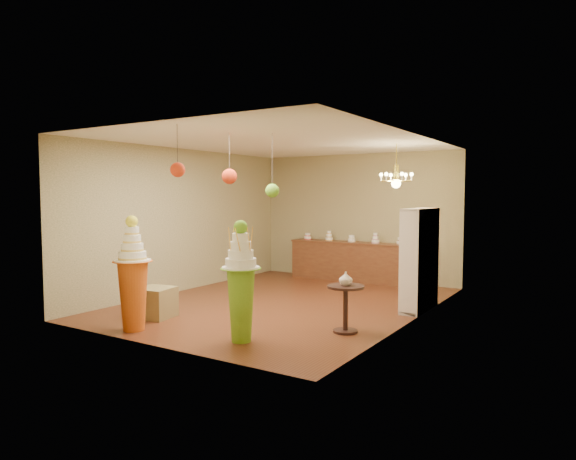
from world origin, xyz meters
The scene contains 17 objects.
floor centered at (0.00, 0.00, 0.00)m, with size 6.50×6.50×0.00m, color #582A17.
ceiling centered at (0.00, 0.00, 3.00)m, with size 6.50×6.50×0.00m, color white.
wall_back centered at (0.00, 3.25, 1.50)m, with size 5.00×0.04×3.00m, color tan.
wall_front centered at (0.00, -3.25, 1.50)m, with size 5.00×0.04×3.00m, color tan.
wall_left centered at (-2.50, 0.00, 1.50)m, with size 0.04×6.50×3.00m, color tan.
wall_right centered at (2.50, 0.00, 1.50)m, with size 0.04×6.50×3.00m, color tan.
pedestal_green centered at (0.87, -2.46, 0.73)m, with size 0.62×0.62×1.69m.
pedestal_orange centered at (-0.86, -2.85, 0.69)m, with size 0.62×0.62×1.73m.
burlap_riser centered at (-1.19, -2.10, 0.25)m, with size 0.55×0.55×0.50m, color olive.
sideboard centered at (0.00, 2.97, 0.48)m, with size 3.04×0.54×1.16m.
shelving_unit centered at (2.34, 0.80, 0.90)m, with size 0.33×1.20×1.80m.
round_table centered at (1.89, -1.26, 0.45)m, with size 0.56×0.56×0.70m.
vase centered at (1.89, -1.26, 0.81)m, with size 0.20×0.20×0.21m, color silver.
pom_red_left centered at (0.12, -1.76, 2.32)m, with size 0.24×0.24×0.80m.
pom_green_mid centered at (0.65, -1.36, 2.10)m, with size 0.22×0.22×1.01m.
pom_red_right centered at (0.13, -2.89, 2.38)m, with size 0.20×0.20×0.72m.
chandelier centered at (1.68, 1.33, 2.30)m, with size 0.77×0.77×0.85m.
Camera 1 is at (5.15, -8.04, 2.05)m, focal length 32.00 mm.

